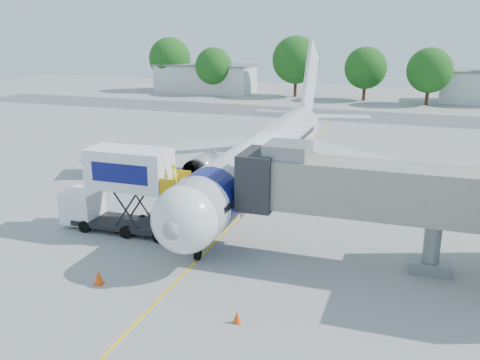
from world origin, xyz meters
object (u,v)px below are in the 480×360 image
(aircraft, at_px, (265,155))
(jet_bridge, at_px, (350,188))
(ground_tug, at_px, (123,292))
(catering_hiloader, at_px, (121,190))

(aircraft, xyz_separation_m, jet_bridge, (7.99, -11.12, 1.39))
(aircraft, distance_m, ground_tug, 19.81)
(jet_bridge, bearing_deg, catering_hiloader, -179.99)
(jet_bridge, bearing_deg, aircraft, 125.70)
(jet_bridge, bearing_deg, ground_tug, -137.35)
(catering_hiloader, bearing_deg, jet_bridge, 0.01)
(aircraft, relative_size, jet_bridge, 2.71)
(aircraft, bearing_deg, catering_hiloader, -119.40)
(aircraft, height_order, ground_tug, aircraft)
(aircraft, relative_size, ground_tug, 8.65)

